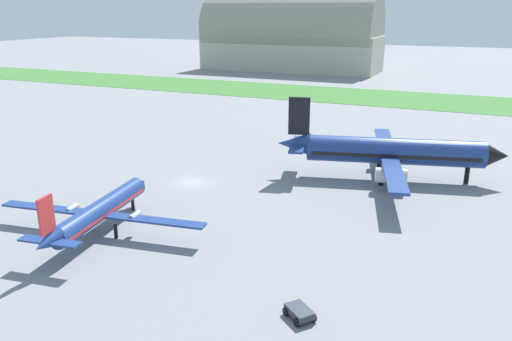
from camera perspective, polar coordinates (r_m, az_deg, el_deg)
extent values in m
plane|color=gray|center=(72.69, -7.10, -1.34)|extent=(600.00, 600.00, 0.00)
cube|color=#3D7533|center=(148.25, 9.55, 8.29)|extent=(360.00, 28.00, 0.08)
cylinder|color=navy|center=(58.09, -16.81, -4.16)|extent=(4.38, 15.97, 2.20)
cone|color=black|center=(65.16, -12.76, -1.46)|extent=(2.44, 2.48, 2.15)
cone|color=navy|center=(51.14, -22.30, -7.47)|extent=(2.39, 3.32, 1.98)
cube|color=red|center=(58.15, -16.80, -4.31)|extent=(4.30, 15.10, 0.31)
cube|color=navy|center=(61.24, -21.80, -3.95)|extent=(12.18, 3.21, 0.22)
cube|color=navy|center=(55.00, -11.65, -5.43)|extent=(12.18, 3.21, 0.22)
cylinder|color=#B7BABF|center=(60.45, -19.81, -4.00)|extent=(0.94, 1.84, 0.70)
cylinder|color=#B7BABF|center=(56.47, -13.34, -4.92)|extent=(0.94, 1.84, 0.70)
cube|color=red|center=(50.47, -22.34, -4.61)|extent=(0.54, 1.99, 3.51)
cube|color=navy|center=(52.38, -23.35, -7.07)|extent=(3.23, 1.73, 0.18)
cube|color=navy|center=(50.59, -20.60, -7.60)|extent=(3.23, 1.73, 0.18)
cylinder|color=black|center=(63.99, -13.57, -3.65)|extent=(0.40, 0.40, 1.54)
cylinder|color=black|center=(59.10, -19.01, -5.96)|extent=(0.40, 0.40, 1.54)
cylinder|color=black|center=(56.85, -15.36, -6.56)|extent=(0.40, 0.40, 1.54)
cylinder|color=navy|center=(74.76, 15.12, 2.10)|extent=(24.51, 9.46, 3.72)
cone|color=black|center=(77.29, 25.13, 1.52)|extent=(4.16, 4.35, 3.64)
cone|color=navy|center=(74.57, 4.23, 3.00)|extent=(5.40, 4.39, 3.35)
cube|color=black|center=(74.83, 15.10, 1.89)|extent=(23.22, 9.21, 0.52)
cube|color=navy|center=(82.68, 14.16, 3.17)|extent=(6.20, 16.31, 0.37)
cube|color=navy|center=(67.12, 15.07, -0.23)|extent=(6.20, 16.31, 0.37)
cylinder|color=#B7BABF|center=(80.20, 14.22, 1.74)|extent=(4.43, 2.96, 2.04)
cylinder|color=#B7BABF|center=(70.29, 14.79, -0.54)|extent=(4.43, 2.96, 2.04)
cube|color=black|center=(73.59, 4.83, 6.06)|extent=(3.06, 1.16, 5.41)
cube|color=navy|center=(76.82, 4.91, 3.35)|extent=(3.11, 5.08, 0.30)
cube|color=navy|center=(72.26, 4.58, 2.44)|extent=(3.11, 5.08, 0.30)
cylinder|color=black|center=(77.26, 22.43, -0.50)|extent=(0.67, 0.67, 2.37)
cylinder|color=black|center=(78.24, 13.54, 0.58)|extent=(0.67, 0.67, 2.37)
cylinder|color=black|center=(72.68, 13.79, -0.75)|extent=(0.67, 0.67, 2.37)
cube|color=#2D333D|center=(41.98, 4.87, -15.37)|extent=(2.81, 2.68, 0.55)
cylinder|color=black|center=(41.89, 6.40, -15.95)|extent=(0.70, 0.64, 0.70)
cylinder|color=black|center=(41.20, 4.58, -16.53)|extent=(0.70, 0.64, 0.70)
cylinder|color=black|center=(43.06, 5.13, -14.88)|extent=(0.70, 0.64, 0.70)
cylinder|color=black|center=(42.40, 3.35, -15.42)|extent=(0.70, 0.64, 0.70)
cube|color=#B2AD9E|center=(207.32, 3.90, 12.95)|extent=(68.55, 24.37, 13.51)
cylinder|color=gray|center=(206.78, 3.96, 15.49)|extent=(67.18, 26.81, 26.81)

